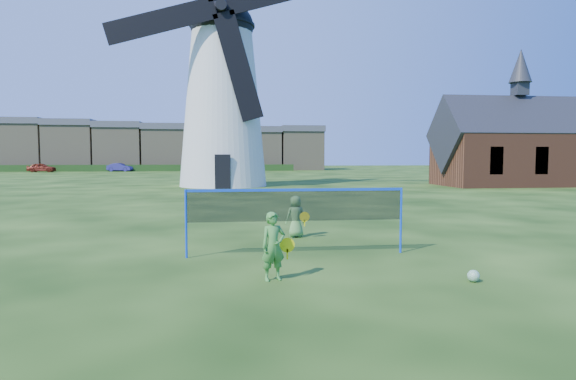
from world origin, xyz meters
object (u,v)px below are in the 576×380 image
Objects in this scene: badminton_net at (296,206)px; car_left at (42,168)px; play_ball at (473,276)px; chapel at (518,148)px; player_boy at (296,216)px; windmill at (223,95)px; car_right at (120,167)px; player_girl at (273,246)px.

badminton_net reaches higher than car_left.
play_ball is 73.09m from car_left.
chapel reaches higher than play_ball.
badminton_net is 1.31× the size of car_left.
windmill is at bearing -98.71° from player_boy.
chapel is 32.23m from badminton_net.
windmill is 23.37m from chapel.
car_left reaches higher than car_right.
player_boy is (2.33, -23.97, -6.39)m from windmill.
play_ball is at bearing 101.85° from player_boy.
chapel reaches higher than car_right.
chapel reaches higher than car_left.
car_left is at bearing 126.12° from windmill.
chapel is 32.75m from play_ball.
play_ball is at bearing -154.69° from car_left.
player_girl is 5.77× the size of play_ball.
player_boy is at bearing 60.00° from player_girl.
car_right is (10.59, 2.21, -0.03)m from car_left.
car_right is at bearing 87.27° from player_girl.
chapel is 2.48× the size of badminton_net.
chapel is 9.87× the size of player_girl.
chapel is at bearing -147.43° from player_boy.
car_left is at bearing -78.62° from player_boy.
player_girl reaches higher than play_ball.
car_right reaches higher than play_ball.
player_boy is 0.31× the size of car_right.
chapel reaches higher than player_girl.
chapel is 56.65m from car_right.
windmill reaches higher than player_girl.
chapel is at bearing 56.41° from play_ball.
play_ball is 71.27m from car_right.
player_girl is at bearing -153.52° from car_right.
player_girl is at bearing -129.13° from chapel.
car_left is (-28.05, 65.32, 0.02)m from player_girl.
badminton_net is 1.33× the size of car_right.
windmill is 1.67× the size of chapel.
badminton_net is at bearing 54.29° from player_girl.
badminton_net is 3.98× the size of player_girl.
play_ball is (2.56, -5.21, -0.48)m from player_boy.
badminton_net reaches higher than car_right.
windmill is at bearing -145.42° from car_right.
player_boy is 5.83m from play_ball.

